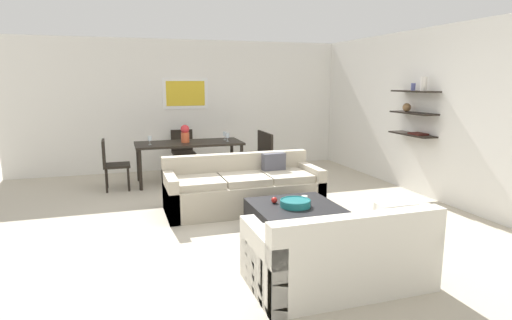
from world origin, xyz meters
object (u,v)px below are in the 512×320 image
Objects in this scene: dining_chair_head at (183,149)px; dining_chair_right_near at (263,153)px; centerpiece_vase at (185,133)px; coffee_table at (294,220)px; loveseat_white at (339,255)px; dining_table at (189,146)px; sofa_beige at (243,189)px; decorative_bowl at (295,203)px; wine_glass_left_near at (150,139)px; candle_jar at (305,198)px; wine_glass_right_far at (225,134)px; dining_chair_left_near at (111,161)px; wine_glass_head at (186,133)px; wine_glass_right_near at (228,136)px; dining_chair_right_far at (257,150)px; apple_on_coffee_table at (274,200)px.

dining_chair_head is 1.71m from dining_chair_right_near.
coffee_table is at bearing -75.07° from centerpiece_vase.
loveseat_white is 4.56m from dining_table.
decorative_bowl is at bearing -77.88° from sofa_beige.
wine_glass_left_near is (-1.49, 3.06, 0.67)m from coffee_table.
dining_table is at bearing 172.16° from dining_chair_right_near.
loveseat_white is 1.84× the size of dining_chair_right_near.
wine_glass_left_near is (-1.68, 2.93, 0.45)m from candle_jar.
wine_glass_right_far is 1.43m from wine_glass_left_near.
coffee_table is 3.68m from dining_chair_left_near.
sofa_beige is 12.63× the size of wine_glass_head.
dining_chair_left_near is at bearing -171.54° from centerpiece_vase.
wine_glass_right_near is at bearing 172.72° from dining_chair_right_near.
coffee_table is 1.16× the size of dining_chair_right_far.
wine_glass_left_near is at bearing 115.09° from decorative_bowl.
dining_chair_right_far reaches higher than candle_jar.
apple_on_coffee_table is 0.50× the size of wine_glass_left_near.
loveseat_white reaches higher than apple_on_coffee_table.
dining_chair_right_far reaches higher than apple_on_coffee_table.
centerpiece_vase is (1.31, 0.19, 0.41)m from dining_chair_left_near.
loveseat_white is at bearing -98.67° from dining_chair_right_far.
loveseat_white reaches higher than coffee_table.
wine_glass_right_far reaches higher than sofa_beige.
dining_chair_head is 1.52m from dining_chair_right_far.
centerpiece_vase is (0.64, 0.11, 0.06)m from wine_glass_left_near.
wine_glass_right_far is 0.90× the size of wine_glass_head.
loveseat_white is at bearing -99.42° from dining_chair_right_near.
sofa_beige is 29.23× the size of apple_on_coffee_table.
loveseat_white is 1.84× the size of dining_chair_right_far.
wine_glass_right_near and wine_glass_right_far have the same top height.
apple_on_coffee_table is at bearing -55.61° from dining_chair_left_near.
sofa_beige is 28.82× the size of candle_jar.
wine_glass_right_far is (0.71, -0.72, 0.36)m from dining_chair_head.
wine_glass_right_far is at bearing 87.35° from apple_on_coffee_table.
dining_chair_right_near is at bearing -2.34° from wine_glass_left_near.
wine_glass_head reaches higher than sofa_beige.
coffee_table is (0.30, -1.22, -0.10)m from sofa_beige.
wine_glass_left_near is (-1.42, -0.21, -0.01)m from wine_glass_right_far.
dining_chair_head is (-0.48, 2.76, 0.21)m from sofa_beige.
dining_table is (-0.76, 3.23, 0.25)m from decorative_bowl.
coffee_table is 1.16× the size of dining_chair_head.
loveseat_white reaches higher than dining_table.
centerpiece_vase reaches higher than wine_glass_right_near.
decorative_bowl is 3.70m from wine_glass_head.
wine_glass_right_far reaches higher than apple_on_coffee_table.
wine_glass_right_near reaches higher than wine_glass_left_near.
apple_on_coffee_table reaches higher than coffee_table.
candle_jar is at bearing 43.56° from decorative_bowl.
wine_glass_head reaches higher than dining_chair_left_near.
wine_glass_left_near is (-1.19, 1.83, 0.57)m from sofa_beige.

